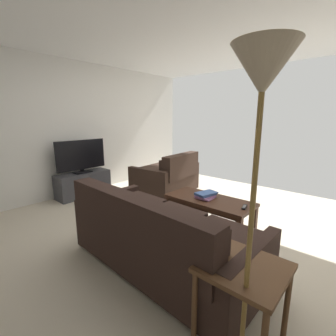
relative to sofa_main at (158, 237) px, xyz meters
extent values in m
cube|color=beige|center=(0.31, -0.94, -0.37)|extent=(5.33, 5.37, 0.01)
cube|color=white|center=(2.98, -0.94, 0.91)|extent=(0.12, 5.37, 2.54)
cube|color=white|center=(0.31, -0.94, 2.18)|extent=(5.33, 5.37, 0.01)
cylinder|color=black|center=(-0.80, -0.41, -0.33)|extent=(0.05, 0.05, 0.06)
cylinder|color=black|center=(0.77, -0.45, -0.33)|extent=(0.05, 0.05, 0.06)
cylinder|color=black|center=(-0.78, 0.32, -0.33)|extent=(0.05, 0.05, 0.06)
cylinder|color=black|center=(0.79, 0.28, -0.33)|extent=(0.05, 0.05, 0.06)
cube|color=black|center=(0.00, -0.07, -0.11)|extent=(1.75, 0.90, 0.38)
cube|color=black|center=(-0.58, -0.07, 0.13)|extent=(0.56, 0.77, 0.10)
cube|color=black|center=(0.00, -0.09, 0.13)|extent=(0.56, 0.77, 0.10)
cube|color=black|center=(0.57, -0.10, 0.13)|extent=(0.56, 0.77, 0.10)
cube|color=black|center=(0.01, 0.30, 0.26)|extent=(1.73, 0.23, 0.45)
cube|color=black|center=(-0.57, 0.21, 0.26)|extent=(0.52, 0.13, 0.32)
cube|color=black|center=(0.01, 0.19, 0.26)|extent=(0.52, 0.13, 0.32)
cube|color=black|center=(0.58, 0.17, 0.26)|extent=(0.52, 0.13, 0.32)
cube|color=black|center=(-0.92, -0.04, -0.04)|extent=(0.12, 0.86, 0.54)
cube|color=black|center=(0.91, -0.09, -0.04)|extent=(0.12, 0.86, 0.54)
cylinder|color=black|center=(2.01, -2.23, -0.33)|extent=(0.05, 0.05, 0.06)
cylinder|color=black|center=(1.93, -1.42, -0.33)|extent=(0.05, 0.05, 0.06)
cylinder|color=black|center=(1.26, -2.31, -0.33)|extent=(0.05, 0.05, 0.06)
cylinder|color=black|center=(1.18, -1.49, -0.33)|extent=(0.05, 0.05, 0.06)
cube|color=#33231C|center=(1.59, -1.86, -0.11)|extent=(0.97, 1.06, 0.38)
cube|color=#33231C|center=(1.64, -2.11, 0.13)|extent=(0.81, 0.53, 0.10)
cube|color=#33231C|center=(1.59, -1.62, 0.13)|extent=(0.81, 0.53, 0.10)
cube|color=#33231C|center=(1.22, -1.90, 0.25)|extent=(0.28, 1.00, 0.44)
cube|color=#33231C|center=(1.35, -2.13, 0.25)|extent=(0.16, 0.45, 0.31)
cube|color=#33231C|center=(1.30, -1.65, 0.25)|extent=(0.16, 0.45, 0.31)
cube|color=#33231C|center=(1.65, -2.40, -0.04)|extent=(0.88, 0.19, 0.54)
cube|color=#33231C|center=(1.54, -1.32, -0.04)|extent=(0.88, 0.19, 0.54)
cube|color=#3D2316|center=(0.14, -1.15, 0.03)|extent=(1.18, 0.54, 0.04)
cube|color=#3D2316|center=(0.14, -1.15, -0.02)|extent=(1.09, 0.49, 0.05)
cube|color=#3D2316|center=(-0.41, -1.38, -0.18)|extent=(0.07, 0.07, 0.37)
cube|color=#3D2316|center=(0.68, -1.38, -0.18)|extent=(0.07, 0.07, 0.37)
cube|color=#3D2316|center=(-0.41, -0.93, -0.18)|extent=(0.07, 0.07, 0.37)
cube|color=#3D2316|center=(0.68, -0.93, -0.18)|extent=(0.07, 0.07, 0.37)
cube|color=brown|center=(-0.95, 0.20, 0.21)|extent=(0.49, 0.49, 0.03)
cylinder|color=brown|center=(-1.17, -0.01, -0.08)|extent=(0.04, 0.04, 0.56)
cylinder|color=brown|center=(-0.73, -0.01, -0.08)|extent=(0.04, 0.04, 0.56)
cylinder|color=brown|center=(-0.73, 0.42, -0.08)|extent=(0.04, 0.04, 0.56)
cylinder|color=olive|center=(-1.04, 0.37, 0.46)|extent=(0.03, 0.03, 1.60)
cone|color=tan|center=(-1.04, 0.37, 1.34)|extent=(0.30, 0.30, 0.23)
cube|color=#38383D|center=(2.67, -0.69, -0.13)|extent=(0.38, 1.01, 0.47)
cube|color=black|center=(2.77, -0.69, -0.13)|extent=(0.03, 0.85, 0.28)
cube|color=black|center=(2.69, -0.70, -0.13)|extent=(0.20, 0.24, 0.06)
cube|color=black|center=(2.67, -0.69, 0.11)|extent=(0.20, 0.32, 0.02)
cube|color=black|center=(2.67, -0.69, 0.15)|extent=(0.04, 0.06, 0.06)
cube|color=black|center=(2.67, -0.69, 0.45)|extent=(0.04, 0.97, 0.56)
cube|color=black|center=(2.69, -0.69, 0.45)|extent=(0.01, 0.93, 0.53)
cube|color=#996699|center=(0.19, -1.15, 0.06)|extent=(0.22, 0.25, 0.02)
cube|color=#996699|center=(0.20, -1.14, 0.08)|extent=(0.19, 0.27, 0.02)
cube|color=#385693|center=(0.20, -1.15, 0.10)|extent=(0.23, 0.30, 0.02)
cube|color=#385693|center=(0.19, -1.16, 0.12)|extent=(0.24, 0.33, 0.02)
cube|color=black|center=(-0.36, -1.15, 0.06)|extent=(0.08, 0.17, 0.02)
cube|color=#59595B|center=(-0.36, -1.15, 0.07)|extent=(0.06, 0.11, 0.00)
camera|label=1|loc=(-1.46, 1.49, 1.13)|focal=25.06mm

